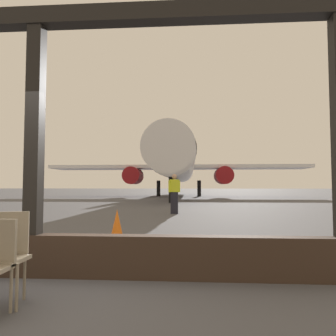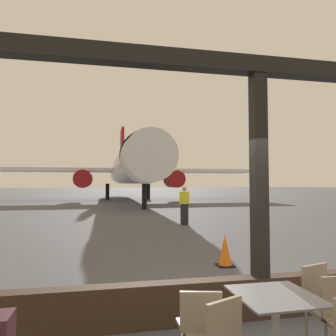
{
  "view_description": "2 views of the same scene",
  "coord_description": "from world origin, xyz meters",
  "px_view_note": "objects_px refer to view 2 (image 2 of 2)",
  "views": [
    {
      "loc": [
        2.15,
        -4.23,
        1.21
      ],
      "look_at": [
        0.63,
        17.37,
        2.44
      ],
      "focal_mm": 34.09,
      "sensor_mm": 36.0,
      "label": 1
    },
    {
      "loc": [
        -2.19,
        -4.17,
        1.86
      ],
      "look_at": [
        1.75,
        14.9,
        2.83
      ],
      "focal_mm": 33.88,
      "sensor_mm": 36.0,
      "label": 2
    }
  ],
  "objects_px": {
    "cafe_chair_side_extra": "(200,323)",
    "ground_crew_worker": "(184,205)",
    "cafe_chair_window_right": "(323,301)",
    "airplane": "(130,168)",
    "traffic_cone": "(225,251)",
    "dining_table": "(276,327)",
    "cafe_chair_aisle_left": "(216,336)"
  },
  "relations": [
    {
      "from": "cafe_chair_window_right",
      "to": "ground_crew_worker",
      "type": "height_order",
      "value": "ground_crew_worker"
    },
    {
      "from": "dining_table",
      "to": "cafe_chair_aisle_left",
      "type": "relative_size",
      "value": 0.9
    },
    {
      "from": "cafe_chair_side_extra",
      "to": "ground_crew_worker",
      "type": "xyz_separation_m",
      "value": [
        2.69,
        10.9,
        0.39
      ]
    },
    {
      "from": "cafe_chair_aisle_left",
      "to": "cafe_chair_side_extra",
      "type": "distance_m",
      "value": 0.31
    },
    {
      "from": "dining_table",
      "to": "traffic_cone",
      "type": "relative_size",
      "value": 1.11
    },
    {
      "from": "cafe_chair_side_extra",
      "to": "dining_table",
      "type": "bearing_deg",
      "value": -6.08
    },
    {
      "from": "cafe_chair_side_extra",
      "to": "traffic_cone",
      "type": "height_order",
      "value": "cafe_chair_side_extra"
    },
    {
      "from": "dining_table",
      "to": "cafe_chair_side_extra",
      "type": "bearing_deg",
      "value": 173.92
    },
    {
      "from": "airplane",
      "to": "cafe_chair_window_right",
      "type": "bearing_deg",
      "value": -90.96
    },
    {
      "from": "cafe_chair_side_extra",
      "to": "ground_crew_worker",
      "type": "bearing_deg",
      "value": 76.14
    },
    {
      "from": "ground_crew_worker",
      "to": "traffic_cone",
      "type": "bearing_deg",
      "value": -97.23
    },
    {
      "from": "airplane",
      "to": "traffic_cone",
      "type": "distance_m",
      "value": 28.84
    },
    {
      "from": "cafe_chair_side_extra",
      "to": "airplane",
      "type": "relative_size",
      "value": 0.03
    },
    {
      "from": "traffic_cone",
      "to": "cafe_chair_aisle_left",
      "type": "bearing_deg",
      "value": -112.85
    },
    {
      "from": "cafe_chair_window_right",
      "to": "cafe_chair_aisle_left",
      "type": "xyz_separation_m",
      "value": [
        -1.43,
        -0.47,
        -0.03
      ]
    },
    {
      "from": "airplane",
      "to": "ground_crew_worker",
      "type": "bearing_deg",
      "value": -88.22
    },
    {
      "from": "cafe_chair_aisle_left",
      "to": "cafe_chair_side_extra",
      "type": "height_order",
      "value": "cafe_chair_aisle_left"
    },
    {
      "from": "airplane",
      "to": "traffic_cone",
      "type": "height_order",
      "value": "airplane"
    },
    {
      "from": "cafe_chair_window_right",
      "to": "airplane",
      "type": "relative_size",
      "value": 0.03
    },
    {
      "from": "dining_table",
      "to": "cafe_chair_side_extra",
      "type": "distance_m",
      "value": 0.77
    },
    {
      "from": "cafe_chair_side_extra",
      "to": "traffic_cone",
      "type": "xyz_separation_m",
      "value": [
        1.79,
        3.83,
        -0.18
      ]
    },
    {
      "from": "dining_table",
      "to": "airplane",
      "type": "xyz_separation_m",
      "value": [
        1.26,
        32.56,
        3.21
      ]
    },
    {
      "from": "cafe_chair_window_right",
      "to": "cafe_chair_side_extra",
      "type": "bearing_deg",
      "value": -173.91
    },
    {
      "from": "cafe_chair_side_extra",
      "to": "ground_crew_worker",
      "type": "height_order",
      "value": "ground_crew_worker"
    },
    {
      "from": "dining_table",
      "to": "cafe_chair_side_extra",
      "type": "xyz_separation_m",
      "value": [
        -0.76,
        0.08,
        0.07
      ]
    },
    {
      "from": "dining_table",
      "to": "cafe_chair_side_extra",
      "type": "relative_size",
      "value": 0.93
    },
    {
      "from": "cafe_chair_side_extra",
      "to": "airplane",
      "type": "height_order",
      "value": "airplane"
    },
    {
      "from": "cafe_chair_side_extra",
      "to": "airplane",
      "type": "xyz_separation_m",
      "value": [
        2.02,
        32.48,
        3.14
      ]
    },
    {
      "from": "dining_table",
      "to": "traffic_cone",
      "type": "distance_m",
      "value": 4.05
    },
    {
      "from": "cafe_chair_window_right",
      "to": "traffic_cone",
      "type": "xyz_separation_m",
      "value": [
        0.32,
        3.67,
        -0.22
      ]
    },
    {
      "from": "dining_table",
      "to": "cafe_chair_aisle_left",
      "type": "xyz_separation_m",
      "value": [
        -0.71,
        -0.23,
        0.09
      ]
    },
    {
      "from": "dining_table",
      "to": "airplane",
      "type": "height_order",
      "value": "airplane"
    }
  ]
}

